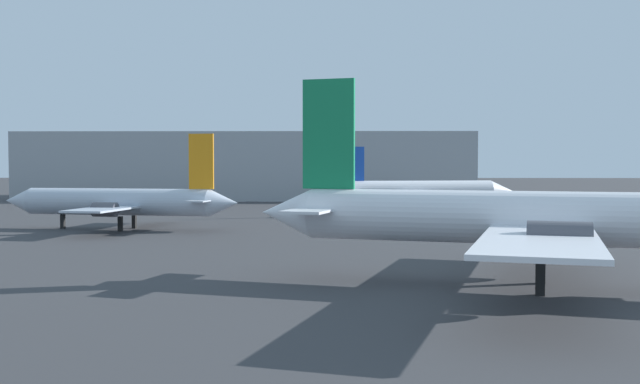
% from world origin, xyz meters
% --- Properties ---
extents(airplane_at_gate, '(33.93, 28.58, 11.49)m').
position_xyz_m(airplane_at_gate, '(14.89, 25.55, 3.77)').
color(airplane_at_gate, white).
rests_on(airplane_at_gate, ground_plane).
extents(airplane_far_left, '(24.96, 19.10, 9.50)m').
position_xyz_m(airplane_far_left, '(-18.21, 59.67, 2.79)').
color(airplane_far_left, '#B2BCCC').
rests_on(airplane_far_left, ground_plane).
extents(airplane_far_right, '(24.42, 19.02, 8.65)m').
position_xyz_m(airplane_far_right, '(13.60, 79.27, 3.04)').
color(airplane_far_right, white).
rests_on(airplane_far_right, ground_plane).
extents(terminal_building, '(79.87, 27.48, 11.98)m').
position_xyz_m(terminal_building, '(-12.62, 125.40, 5.99)').
color(terminal_building, '#999EA3').
rests_on(terminal_building, ground_plane).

